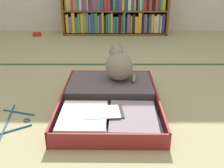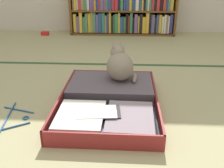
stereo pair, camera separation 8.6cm
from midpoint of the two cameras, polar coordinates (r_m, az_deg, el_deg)
name	(u,v)px [view 2 (the right image)]	position (r m, az deg, el deg)	size (l,w,h in m)	color
ground_plane	(115,111)	(1.74, 2.17, -5.82)	(10.00, 10.00, 0.00)	tan
tatami_border	(119,64)	(2.56, 2.51, 4.25)	(4.80, 0.05, 0.00)	#34532F
bookshelf	(123,11)	(3.79, 3.00, 15.48)	(1.45, 0.29, 0.66)	brown
open_suitcase	(109,99)	(1.79, 0.63, -3.34)	(0.65, 0.90, 0.10)	maroon
black_cat	(120,65)	(1.94, 2.95, 4.08)	(0.26, 0.27, 0.28)	gray
clothes_hanger	(13,118)	(1.74, -19.33, -7.06)	(0.24, 0.42, 0.01)	#275691
small_red_pouch	(45,33)	(3.85, -13.72, 10.61)	(0.10, 0.07, 0.05)	red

